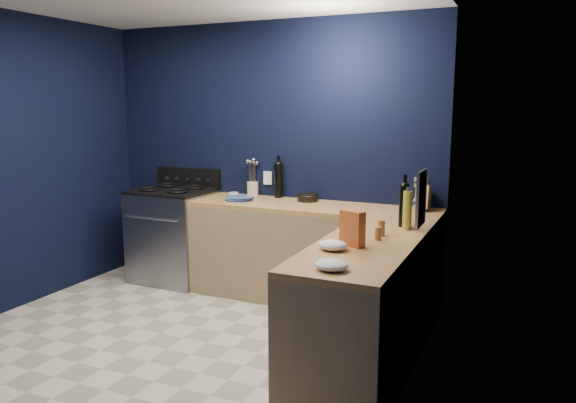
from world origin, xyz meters
The scene contains 26 objects.
floor centered at (0.00, 0.00, -0.01)m, with size 3.50×3.50×0.02m, color beige.
wall_back centered at (0.00, 1.76, 1.30)m, with size 3.50×0.02×2.60m, color black.
wall_right centered at (1.76, 0.00, 1.30)m, with size 0.02×3.50×2.60m, color black.
cab_back centered at (0.60, 1.44, 0.43)m, with size 2.30×0.63×0.86m, color #907653.
top_back centered at (0.60, 1.44, 0.88)m, with size 2.30×0.63×0.04m, color brown.
cab_right centered at (1.44, 0.29, 0.43)m, with size 0.63×1.67×0.86m, color #907653.
top_right centered at (1.44, 0.29, 0.88)m, with size 0.63×1.67×0.04m, color brown.
gas_range centered at (-0.93, 1.42, 0.46)m, with size 0.76×0.66×0.92m, color gray.
oven_door centered at (-0.93, 1.10, 0.45)m, with size 0.59×0.02×0.42m, color black.
cooktop centered at (-0.93, 1.42, 0.94)m, with size 0.76×0.66×0.03m, color black.
backguard centered at (-0.93, 1.72, 1.04)m, with size 0.76×0.06×0.20m, color black.
spice_panel centered at (1.74, 0.55, 1.18)m, with size 0.02×0.28×0.38m, color gray.
wall_outlet centered at (0.00, 1.74, 1.08)m, with size 0.09×0.02×0.13m, color white.
plate_stack centered at (-0.14, 1.39, 0.92)m, with size 0.27×0.27×0.03m, color #35519F.
ramekin centered at (-0.30, 1.58, 0.92)m, with size 0.10×0.10×0.04m, color white.
utensil_crock centered at (-0.15, 1.69, 0.97)m, with size 0.11×0.11×0.14m, color #F2E7C4.
wine_bottle_back centered at (0.14, 1.69, 1.07)m, with size 0.08×0.08×0.33m, color black.
lemon_basket centered at (0.48, 1.61, 0.94)m, with size 0.19×0.19×0.07m, color black.
knife_block centered at (1.56, 1.61, 1.00)m, with size 0.11×0.19×0.20m, color brown.
wine_bottle_right centered at (1.55, 0.89, 1.06)m, with size 0.08×0.08×0.31m, color black.
oil_bottle centered at (1.59, 0.80, 1.04)m, with size 0.07×0.07×0.28m, color olive.
spice_jar_near centered at (1.47, 0.53, 0.96)m, with size 0.05×0.05×0.11m, color olive.
spice_jar_far centered at (1.48, 0.40, 0.95)m, with size 0.05×0.05×0.09m, color olive.
crouton_bag centered at (1.37, 0.17, 1.02)m, with size 0.16×0.07×0.23m, color #A20715.
towel_front centered at (1.29, 0.03, 0.93)m, with size 0.18×0.16×0.06m, color white.
towel_end centered at (1.43, -0.37, 0.93)m, with size 0.19×0.17×0.06m, color white.
Camera 1 is at (2.40, -3.15, 1.80)m, focal length 34.29 mm.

